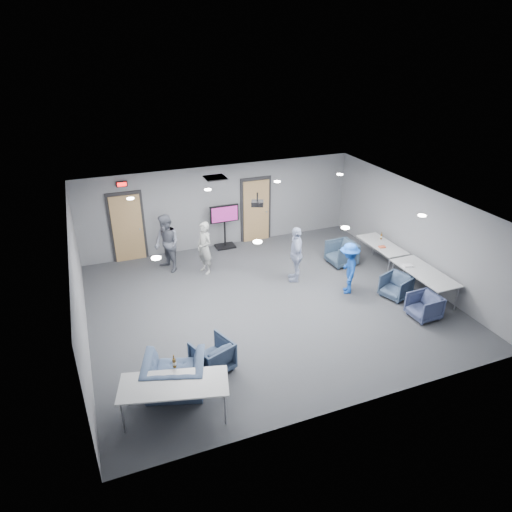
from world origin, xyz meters
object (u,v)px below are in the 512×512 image
object	(u,v)px
bottle_front	(174,363)
table_right_a	(382,246)
table_right_b	(425,273)
bottle_right	(381,237)
person_b	(167,244)
person_a	(205,248)
chair_right_c	(424,306)
projector	(257,203)
chair_right_a	(342,253)
chair_front_a	(212,356)
chair_front_b	(175,376)
person_d	(348,268)
table_front_left	(174,386)
chair_right_b	(396,286)
person_c	(296,254)
tv_stand	(225,224)

from	to	relation	value
bottle_front	table_right_a	bearing A→B (deg)	25.22
table_right_b	bottle_front	bearing A→B (deg)	101.23
bottle_front	bottle_right	distance (m)	8.02
bottle_right	person_b	bearing A→B (deg)	164.48
person_a	chair_right_c	distance (m)	6.17
table_right_b	projector	bearing A→B (deg)	60.06
chair_right_c	table_right_b	bearing A→B (deg)	140.50
chair_right_a	chair_front_a	distance (m)	6.04
chair_right_c	bottle_front	size ratio (longest dim) A/B	2.51
chair_right_a	chair_front_b	world-z (taller)	chair_front_b
bottle_right	table_right_b	bearing A→B (deg)	-94.76
person_d	table_front_left	world-z (taller)	person_d
chair_right_b	bottle_front	size ratio (longest dim) A/B	2.50
person_b	person_c	size ratio (longest dim) A/B	1.07
person_b	chair_front_a	size ratio (longest dim) A/B	2.29
person_b	chair_right_a	bearing A→B (deg)	51.46
chair_front_a	projector	distance (m)	4.31
chair_right_a	chair_right_c	xyz separation A→B (m)	(0.38, -3.31, -0.04)
table_right_a	tv_stand	xyz separation A→B (m)	(-3.97, 3.02, 0.14)
bottle_front	projector	size ratio (longest dim) A/B	0.70
chair_right_c	bottle_right	world-z (taller)	bottle_right
tv_stand	chair_right_c	bearing A→B (deg)	-60.04
person_a	table_right_a	distance (m)	5.28
person_c	chair_front_a	bearing A→B (deg)	-28.62
bottle_right	table_right_a	bearing A→B (deg)	-119.50
table_right_b	table_front_left	xyz separation A→B (m)	(-7.09, -1.83, 0.00)
person_a	table_right_a	bearing A→B (deg)	53.48
person_c	chair_right_b	xyz separation A→B (m)	(2.09, -1.84, -0.50)
person_b	table_right_b	world-z (taller)	person_b
person_d	table_front_left	size ratio (longest dim) A/B	0.69
chair_front_a	projector	bearing A→B (deg)	-146.35
bottle_right	projector	size ratio (longest dim) A/B	0.58
projector	tv_stand	bearing A→B (deg)	115.77
chair_front_b	tv_stand	xyz separation A→B (m)	(2.99, 6.15, 0.45)
chair_front_a	chair_front_b	bearing A→B (deg)	3.27
chair_right_b	chair_front_b	world-z (taller)	chair_front_b
person_a	tv_stand	size ratio (longest dim) A/B	1.08
person_b	chair_front_b	distance (m)	5.29
person_b	chair_right_b	xyz separation A→B (m)	(5.36, -3.73, -0.55)
person_a	bottle_right	xyz separation A→B (m)	(5.24, -1.22, 0.03)
chair_right_c	table_right_b	size ratio (longest dim) A/B	0.36
tv_stand	bottle_front	bearing A→B (deg)	-115.45
chair_front_a	table_right_a	size ratio (longest dim) A/B	0.45
person_a	person_d	bearing A→B (deg)	33.10
bottle_front	table_front_left	bearing A→B (deg)	-104.28
person_c	chair_front_a	distance (m)	4.44
tv_stand	projector	size ratio (longest dim) A/B	3.67
person_a	bottle_front	xyz separation A→B (m)	(-1.92, -4.83, 0.04)
chair_front_b	chair_right_a	bearing A→B (deg)	-130.32
person_d	bottle_front	xyz separation A→B (m)	(-5.21, -2.32, 0.11)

